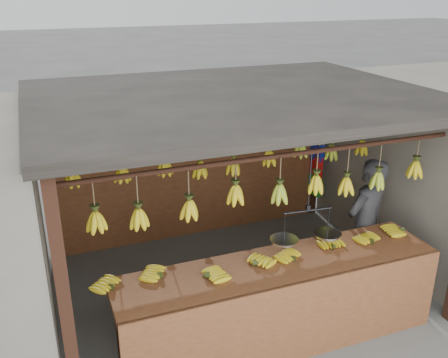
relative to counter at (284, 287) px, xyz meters
name	(u,v)px	position (x,y,z in m)	size (l,w,h in m)	color
ground	(233,284)	(-0.04, 1.22, -0.70)	(80.00, 80.00, 0.00)	#5B5B57
stall	(223,124)	(-0.04, 1.55, 1.27)	(4.30, 3.30, 2.40)	black
counter	(284,287)	(0.00, 0.00, 0.00)	(3.46, 0.76, 0.96)	brown
hanging_bananas	(234,162)	(-0.04, 1.22, 0.92)	(3.61, 2.24, 0.40)	gold
balance_scale	(306,233)	(0.35, 0.22, 0.43)	(0.76, 0.33, 0.93)	black
vendor	(365,226)	(1.39, 0.62, 0.13)	(0.61, 0.40, 1.67)	#262628
bag_bundles	(317,158)	(1.90, 2.57, 0.28)	(0.08, 0.26, 1.18)	yellow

